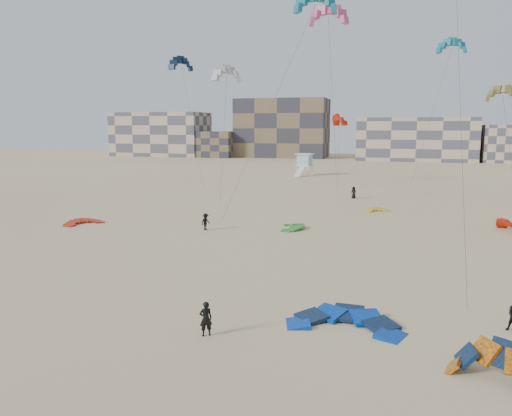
# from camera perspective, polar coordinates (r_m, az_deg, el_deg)

# --- Properties ---
(ground) EXTENTS (320.00, 320.00, 0.00)m
(ground) POSITION_cam_1_polar(r_m,az_deg,el_deg) (23.17, -2.69, -15.13)
(ground) COLOR #CDBE8A
(ground) RESTS_ON ground
(kite_ground_blue) EXTENTS (5.25, 5.50, 1.71)m
(kite_ground_blue) POSITION_cam_1_polar(r_m,az_deg,el_deg) (25.26, 10.10, -13.13)
(kite_ground_blue) COLOR #0340CE
(kite_ground_blue) RESTS_ON ground
(kite_ground_orange) EXTENTS (5.05, 5.05, 3.71)m
(kite_ground_orange) POSITION_cam_1_polar(r_m,az_deg,el_deg) (21.93, 25.70, -17.57)
(kite_ground_orange) COLOR orange
(kite_ground_orange) RESTS_ON ground
(kite_ground_red) EXTENTS (5.18, 5.12, 1.24)m
(kite_ground_red) POSITION_cam_1_polar(r_m,az_deg,el_deg) (52.54, -19.11, -1.71)
(kite_ground_red) COLOR red
(kite_ground_red) RESTS_ON ground
(kite_ground_green) EXTENTS (4.06, 3.86, 1.21)m
(kite_ground_green) POSITION_cam_1_polar(r_m,az_deg,el_deg) (47.55, 4.06, -2.33)
(kite_ground_green) COLOR green
(kite_ground_green) RESTS_ON ground
(kite_ground_red_far) EXTENTS (4.37, 4.33, 3.22)m
(kite_ground_red_far) POSITION_cam_1_polar(r_m,az_deg,el_deg) (51.99, 27.04, -2.34)
(kite_ground_red_far) COLOR red
(kite_ground_red_far) RESTS_ON ground
(kite_ground_yellow) EXTENTS (3.64, 3.74, 1.25)m
(kite_ground_yellow) POSITION_cam_1_polar(r_m,az_deg,el_deg) (58.49, 13.72, -0.38)
(kite_ground_yellow) COLOR gold
(kite_ground_yellow) RESTS_ON ground
(kitesurfer_main) EXTENTS (0.72, 0.67, 1.65)m
(kitesurfer_main) POSITION_cam_1_polar(r_m,az_deg,el_deg) (23.65, -5.76, -12.47)
(kitesurfer_main) COLOR black
(kitesurfer_main) RESTS_ON ground
(kitesurfer_c) EXTENTS (0.96, 1.17, 1.58)m
(kitesurfer_c) POSITION_cam_1_polar(r_m,az_deg,el_deg) (46.77, -5.78, -1.57)
(kitesurfer_c) COLOR black
(kitesurfer_c) RESTS_ON ground
(kitesurfer_e) EXTENTS (0.90, 0.74, 1.59)m
(kitesurfer_e) POSITION_cam_1_polar(r_m,az_deg,el_deg) (68.32, 11.10, 1.75)
(kitesurfer_e) COLOR black
(kitesurfer_e) RESTS_ON ground
(kite_fly_teal_a) EXTENTS (9.93, 5.55, 20.04)m
(kite_fly_teal_a) POSITION_cam_1_polar(r_m,az_deg,el_deg) (46.45, 6.86, 22.14)
(kite_fly_teal_a) COLOR #12668E
(kite_fly_teal_a) RESTS_ON ground
(kite_fly_grey) EXTENTS (4.84, 7.94, 15.63)m
(kite_fly_grey) POSITION_cam_1_polar(r_m,az_deg,el_deg) (58.90, -3.35, 14.91)
(kite_fly_grey) COLOR silver
(kite_fly_grey) RESTS_ON ground
(kite_fly_pink) EXTENTS (4.22, 9.63, 22.03)m
(kite_fly_pink) POSITION_cam_1_polar(r_m,az_deg,el_deg) (59.71, 8.26, 20.83)
(kite_fly_pink) COLOR pink
(kite_fly_pink) RESTS_ON ground
(kite_fly_olive) EXTENTS (4.03, 4.55, 12.79)m
(kite_fly_olive) POSITION_cam_1_polar(r_m,az_deg,el_deg) (55.34, 26.36, 11.53)
(kite_fly_olive) COLOR brown
(kite_fly_olive) RESTS_ON ground
(kite_fly_navy) EXTENTS (7.22, 6.06, 18.54)m
(kite_fly_navy) POSITION_cam_1_polar(r_m,az_deg,el_deg) (75.73, -8.56, 15.86)
(kite_fly_navy) COLOR #102747
(kite_fly_navy) RESTS_ON ground
(kite_fly_teal_b) EXTENTS (6.74, 4.29, 20.88)m
(kite_fly_teal_b) POSITION_cam_1_polar(r_m,az_deg,el_deg) (77.43, 21.49, 16.74)
(kite_fly_teal_b) COLOR #12668E
(kite_fly_teal_b) RESTS_ON ground
(kite_fly_red) EXTENTS (5.23, 7.83, 11.12)m
(kite_fly_red) POSITION_cam_1_polar(r_m,az_deg,el_deg) (85.07, 9.49, 9.78)
(kite_fly_red) COLOR red
(kite_fly_red) RESTS_ON ground
(lifeguard_tower_far) EXTENTS (3.47, 6.12, 4.30)m
(lifeguard_tower_far) POSITION_cam_1_polar(r_m,az_deg,el_deg) (99.04, 5.57, 4.96)
(lifeguard_tower_far) COLOR white
(lifeguard_tower_far) RESTS_ON ground
(condo_west_a) EXTENTS (30.00, 15.00, 14.00)m
(condo_west_a) POSITION_cam_1_polar(r_m,az_deg,el_deg) (168.54, -10.82, 8.27)
(condo_west_a) COLOR tan
(condo_west_a) RESTS_ON ground
(condo_west_b) EXTENTS (28.00, 14.00, 18.00)m
(condo_west_b) POSITION_cam_1_polar(r_m,az_deg,el_deg) (158.29, 3.01, 9.09)
(condo_west_b) COLOR brown
(condo_west_b) RESTS_ON ground
(condo_mid) EXTENTS (32.00, 16.00, 12.00)m
(condo_mid) POSITION_cam_1_polar(r_m,az_deg,el_deg) (149.98, 17.79, 7.51)
(condo_mid) COLOR tan
(condo_mid) RESTS_ON ground
(condo_fill_left) EXTENTS (12.00, 10.00, 8.00)m
(condo_fill_left) POSITION_cam_1_polar(r_m,az_deg,el_deg) (158.60, -4.62, 7.27)
(condo_fill_left) COLOR brown
(condo_fill_left) RESTS_ON ground
(condo_fill_right) EXTENTS (10.00, 10.00, 10.00)m
(condo_fill_right) POSITION_cam_1_polar(r_m,az_deg,el_deg) (150.07, 26.26, 6.61)
(condo_fill_right) COLOR tan
(condo_fill_right) RESTS_ON ground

